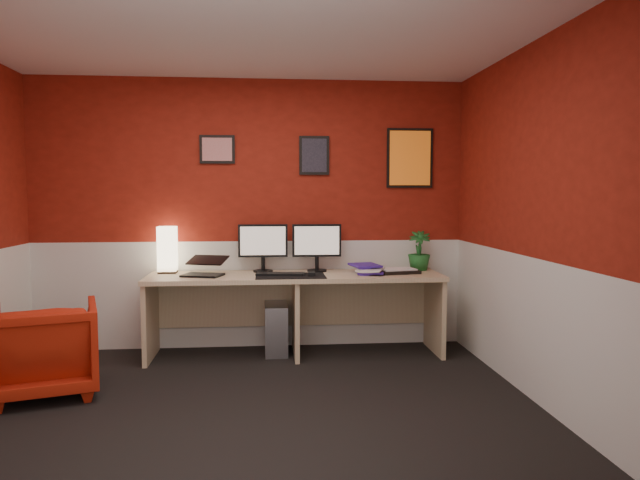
{
  "coord_description": "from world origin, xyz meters",
  "views": [
    {
      "loc": [
        0.15,
        -3.76,
        1.45
      ],
      "look_at": [
        0.6,
        1.21,
        1.05
      ],
      "focal_mm": 32.94,
      "sensor_mm": 36.0,
      "label": 1
    }
  ],
  "objects_px": {
    "desk": "(296,315)",
    "armchair": "(44,349)",
    "potted_plant": "(419,251)",
    "monitor_left": "(263,240)",
    "pc_tower": "(276,328)",
    "monitor_right": "(317,240)",
    "zen_tray": "(398,271)",
    "laptop": "(202,264)",
    "shoji_lamp": "(167,251)"
  },
  "relations": [
    {
      "from": "desk",
      "to": "armchair",
      "type": "height_order",
      "value": "desk"
    },
    {
      "from": "desk",
      "to": "potted_plant",
      "type": "xyz_separation_m",
      "value": [
        1.17,
        0.18,
        0.55
      ]
    },
    {
      "from": "monitor_left",
      "to": "armchair",
      "type": "bearing_deg",
      "value": -146.05
    },
    {
      "from": "potted_plant",
      "to": "pc_tower",
      "type": "relative_size",
      "value": 0.81
    },
    {
      "from": "potted_plant",
      "to": "monitor_right",
      "type": "bearing_deg",
      "value": 179.91
    },
    {
      "from": "zen_tray",
      "to": "laptop",
      "type": "bearing_deg",
      "value": -178.56
    },
    {
      "from": "armchair",
      "to": "desk",
      "type": "bearing_deg",
      "value": -172.24
    },
    {
      "from": "potted_plant",
      "to": "armchair",
      "type": "relative_size",
      "value": 0.5
    },
    {
      "from": "laptop",
      "to": "armchair",
      "type": "height_order",
      "value": "laptop"
    },
    {
      "from": "zen_tray",
      "to": "potted_plant",
      "type": "distance_m",
      "value": 0.35
    },
    {
      "from": "laptop",
      "to": "pc_tower",
      "type": "bearing_deg",
      "value": 31.26
    },
    {
      "from": "monitor_right",
      "to": "monitor_left",
      "type": "bearing_deg",
      "value": 178.68
    },
    {
      "from": "shoji_lamp",
      "to": "zen_tray",
      "type": "height_order",
      "value": "shoji_lamp"
    },
    {
      "from": "laptop",
      "to": "monitor_right",
      "type": "bearing_deg",
      "value": 30.54
    },
    {
      "from": "monitor_right",
      "to": "armchair",
      "type": "relative_size",
      "value": 0.79
    },
    {
      "from": "shoji_lamp",
      "to": "pc_tower",
      "type": "relative_size",
      "value": 0.89
    },
    {
      "from": "shoji_lamp",
      "to": "laptop",
      "type": "bearing_deg",
      "value": -35.77
    },
    {
      "from": "zen_tray",
      "to": "armchair",
      "type": "xyz_separation_m",
      "value": [
        -2.78,
        -0.86,
        -0.41
      ]
    },
    {
      "from": "desk",
      "to": "potted_plant",
      "type": "bearing_deg",
      "value": 8.67
    },
    {
      "from": "shoji_lamp",
      "to": "monitor_right",
      "type": "height_order",
      "value": "monitor_right"
    },
    {
      "from": "shoji_lamp",
      "to": "monitor_left",
      "type": "bearing_deg",
      "value": -0.31
    },
    {
      "from": "desk",
      "to": "zen_tray",
      "type": "height_order",
      "value": "zen_tray"
    },
    {
      "from": "potted_plant",
      "to": "shoji_lamp",
      "type": "bearing_deg",
      "value": 179.57
    },
    {
      "from": "laptop",
      "to": "armchair",
      "type": "distance_m",
      "value": 1.42
    },
    {
      "from": "shoji_lamp",
      "to": "pc_tower",
      "type": "distance_m",
      "value": 1.2
    },
    {
      "from": "desk",
      "to": "monitor_left",
      "type": "height_order",
      "value": "monitor_left"
    },
    {
      "from": "shoji_lamp",
      "to": "armchair",
      "type": "height_order",
      "value": "shoji_lamp"
    },
    {
      "from": "monitor_left",
      "to": "monitor_right",
      "type": "relative_size",
      "value": 1.0
    },
    {
      "from": "shoji_lamp",
      "to": "armchair",
      "type": "xyz_separation_m",
      "value": [
        -0.71,
        -1.06,
        -0.6
      ]
    },
    {
      "from": "shoji_lamp",
      "to": "monitor_left",
      "type": "distance_m",
      "value": 0.86
    },
    {
      "from": "monitor_right",
      "to": "zen_tray",
      "type": "xyz_separation_m",
      "value": [
        0.72,
        -0.18,
        -0.28
      ]
    },
    {
      "from": "desk",
      "to": "zen_tray",
      "type": "xyz_separation_m",
      "value": [
        0.92,
        -0.0,
        0.38
      ]
    },
    {
      "from": "monitor_left",
      "to": "zen_tray",
      "type": "bearing_deg",
      "value": -9.07
    },
    {
      "from": "monitor_right",
      "to": "shoji_lamp",
      "type": "bearing_deg",
      "value": 179.32
    },
    {
      "from": "monitor_right",
      "to": "armchair",
      "type": "xyz_separation_m",
      "value": [
        -2.06,
        -1.04,
        -0.69
      ]
    },
    {
      "from": "monitor_right",
      "to": "zen_tray",
      "type": "height_order",
      "value": "monitor_right"
    },
    {
      "from": "pc_tower",
      "to": "monitor_left",
      "type": "bearing_deg",
      "value": 141.72
    },
    {
      "from": "desk",
      "to": "monitor_right",
      "type": "relative_size",
      "value": 4.48
    },
    {
      "from": "monitor_right",
      "to": "armchair",
      "type": "height_order",
      "value": "monitor_right"
    },
    {
      "from": "desk",
      "to": "laptop",
      "type": "xyz_separation_m",
      "value": [
        -0.81,
        -0.05,
        0.47
      ]
    },
    {
      "from": "monitor_right",
      "to": "zen_tray",
      "type": "relative_size",
      "value": 1.66
    },
    {
      "from": "shoji_lamp",
      "to": "monitor_left",
      "type": "relative_size",
      "value": 0.69
    },
    {
      "from": "shoji_lamp",
      "to": "pc_tower",
      "type": "height_order",
      "value": "shoji_lamp"
    },
    {
      "from": "monitor_left",
      "to": "monitor_right",
      "type": "distance_m",
      "value": 0.49
    },
    {
      "from": "shoji_lamp",
      "to": "zen_tray",
      "type": "relative_size",
      "value": 1.14
    },
    {
      "from": "desk",
      "to": "armchair",
      "type": "xyz_separation_m",
      "value": [
        -1.85,
        -0.86,
        -0.03
      ]
    },
    {
      "from": "monitor_left",
      "to": "potted_plant",
      "type": "height_order",
      "value": "monitor_left"
    },
    {
      "from": "potted_plant",
      "to": "armchair",
      "type": "height_order",
      "value": "potted_plant"
    },
    {
      "from": "desk",
      "to": "armchair",
      "type": "distance_m",
      "value": 2.04
    },
    {
      "from": "pc_tower",
      "to": "monitor_right",
      "type": "bearing_deg",
      "value": 10.65
    }
  ]
}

